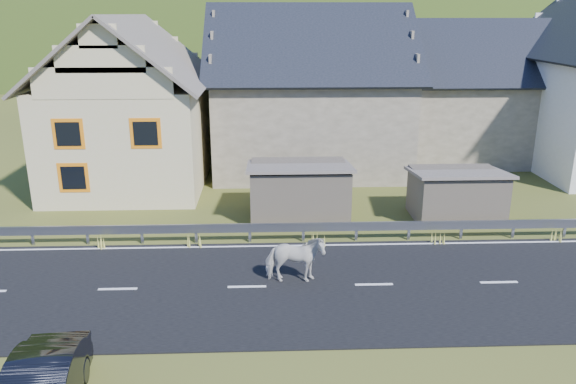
{
  "coord_description": "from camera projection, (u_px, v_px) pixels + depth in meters",
  "views": [
    {
      "loc": [
        -3.32,
        -15.83,
        8.18
      ],
      "look_at": [
        -2.63,
        2.22,
        2.43
      ],
      "focal_mm": 35.0,
      "sensor_mm": 36.0,
      "label": 1
    }
  ],
  "objects": [
    {
      "name": "house_stone_a",
      "position": [
        309.0,
        82.0,
        30.52
      ],
      "size": [
        10.8,
        9.8,
        8.9
      ],
      "color": "#9F937D",
      "rests_on": "ground"
    },
    {
      "name": "mountain",
      "position": [
        290.0,
        99.0,
        195.32
      ],
      "size": [
        440.0,
        280.0,
        260.0
      ],
      "primitive_type": "ellipsoid",
      "color": "#2A3D11",
      "rests_on": "ground"
    },
    {
      "name": "shed_left",
      "position": [
        299.0,
        191.0,
        23.46
      ],
      "size": [
        4.3,
        3.3,
        2.4
      ],
      "primitive_type": "cube",
      "color": "#695E4F",
      "rests_on": "ground"
    },
    {
      "name": "conifer_patch",
      "position": [
        21.0,
        25.0,
        118.6
      ],
      "size": [
        76.0,
        50.0,
        28.0
      ],
      "primitive_type": "ellipsoid",
      "color": "black",
      "rests_on": "ground"
    },
    {
      "name": "shed_right",
      "position": [
        456.0,
        195.0,
        23.25
      ],
      "size": [
        3.8,
        2.9,
        2.2
      ],
      "primitive_type": "cube",
      "color": "#695E4F",
      "rests_on": "ground"
    },
    {
      "name": "guardrail",
      "position": [
        357.0,
        227.0,
        21.01
      ],
      "size": [
        28.1,
        0.09,
        0.75
      ],
      "color": "#93969B",
      "rests_on": "ground"
    },
    {
      "name": "road",
      "position": [
        374.0,
        285.0,
        17.67
      ],
      "size": [
        60.0,
        7.0,
        0.04
      ],
      "primitive_type": "cube",
      "color": "black",
      "rests_on": "ground"
    },
    {
      "name": "house_cream",
      "position": [
        130.0,
        96.0,
        27.42
      ],
      "size": [
        7.8,
        9.8,
        8.3
      ],
      "color": "beige",
      "rests_on": "ground"
    },
    {
      "name": "house_stone_b",
      "position": [
        476.0,
        84.0,
        32.91
      ],
      "size": [
        9.8,
        8.8,
        8.1
      ],
      "color": "#9F937D",
      "rests_on": "ground"
    },
    {
      "name": "ground",
      "position": [
        374.0,
        286.0,
        17.68
      ],
      "size": [
        160.0,
        160.0,
        0.0
      ],
      "primitive_type": "plane",
      "color": "#353F19",
      "rests_on": "ground"
    },
    {
      "name": "horse",
      "position": [
        295.0,
        259.0,
        17.6
      ],
      "size": [
        0.89,
        1.88,
        1.57
      ],
      "primitive_type": "imported",
      "rotation": [
        0.0,
        0.0,
        1.55
      ],
      "color": "beige",
      "rests_on": "road"
    },
    {
      "name": "lane_markings",
      "position": [
        374.0,
        284.0,
        17.66
      ],
      "size": [
        60.0,
        6.6,
        0.01
      ],
      "primitive_type": "cube",
      "color": "silver",
      "rests_on": "road"
    }
  ]
}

